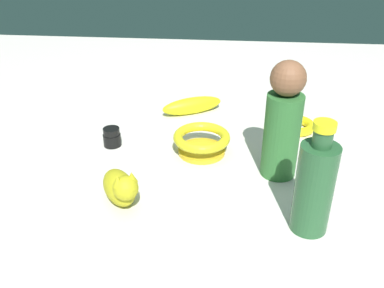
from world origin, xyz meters
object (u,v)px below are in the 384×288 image
(cat_figurine, at_px, (121,187))
(bowl, at_px, (202,141))
(person_figure_adult, at_px, (283,122))
(banana, at_px, (192,106))
(bottle_tall, at_px, (314,186))
(nail_polish_jar, at_px, (112,137))
(bangle, at_px, (296,125))

(cat_figurine, xyz_separation_m, bowl, (0.14, 0.21, -0.00))
(person_figure_adult, distance_m, bowl, 0.21)
(banana, bearing_deg, bottle_tall, -88.72)
(bowl, bearing_deg, cat_figurine, -124.57)
(bowl, distance_m, bottle_tall, 0.33)
(cat_figurine, relative_size, banana, 0.73)
(cat_figurine, bearing_deg, banana, 76.75)
(cat_figurine, distance_m, banana, 0.44)
(banana, height_order, bottle_tall, bottle_tall)
(person_figure_adult, bearing_deg, bowl, 157.23)
(banana, height_order, person_figure_adult, person_figure_adult)
(cat_figurine, xyz_separation_m, nail_polish_jar, (-0.08, 0.22, -0.01))
(person_figure_adult, bearing_deg, bottle_tall, -77.23)
(nail_polish_jar, bearing_deg, bottle_tall, -31.58)
(banana, relative_size, bangle, 1.76)
(cat_figurine, bearing_deg, person_figure_adult, 23.25)
(bowl, bearing_deg, bangle, 30.94)
(bottle_tall, bearing_deg, bowl, 130.37)
(cat_figurine, xyz_separation_m, banana, (0.10, 0.42, -0.01))
(person_figure_adult, xyz_separation_m, bowl, (-0.17, 0.07, -0.09))
(banana, relative_size, bottle_tall, 0.82)
(cat_figurine, bearing_deg, bangle, 42.60)
(bowl, relative_size, nail_polish_jar, 2.90)
(cat_figurine, xyz_separation_m, bottle_tall, (0.35, -0.04, 0.05))
(cat_figurine, distance_m, bottle_tall, 0.36)
(bowl, height_order, bangle, bowl)
(cat_figurine, height_order, person_figure_adult, person_figure_adult)
(bowl, relative_size, bangle, 1.34)
(bangle, bearing_deg, bowl, -149.06)
(bottle_tall, height_order, bangle, bottle_tall)
(bottle_tall, bearing_deg, bangle, 86.28)
(person_figure_adult, height_order, nail_polish_jar, person_figure_adult)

